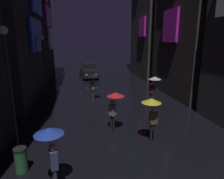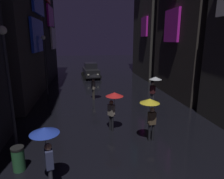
{
  "view_description": "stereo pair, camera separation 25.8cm",
  "coord_description": "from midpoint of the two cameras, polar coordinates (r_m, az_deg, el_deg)",
  "views": [
    {
      "loc": [
        -2.12,
        -3.29,
        4.68
      ],
      "look_at": [
        0.0,
        9.26,
        1.52
      ],
      "focal_mm": 32.0,
      "sensor_mm": 36.0,
      "label": 1
    },
    {
      "loc": [
        -1.86,
        -3.33,
        4.68
      ],
      "look_at": [
        0.0,
        9.26,
        1.52
      ],
      "focal_mm": 32.0,
      "sensor_mm": 36.0,
      "label": 2
    }
  ],
  "objects": [
    {
      "name": "pedestrian_foreground_right_black",
      "position": [
        15.78,
        -5.79,
        2.89
      ],
      "size": [
        0.9,
        0.9,
        2.12
      ],
      "color": "#38332D",
      "rests_on": "ground"
    },
    {
      "name": "pedestrian_near_crossing_clear",
      "position": [
        14.78,
        11.39,
        1.93
      ],
      "size": [
        0.9,
        0.9,
        2.12
      ],
      "color": "#2D2D38",
      "rests_on": "ground"
    },
    {
      "name": "streetlamp_left_far",
      "position": [
        17.97,
        -19.41,
        8.46
      ],
      "size": [
        0.36,
        0.36,
        5.06
      ],
      "color": "#2D2D33",
      "rests_on": "ground"
    },
    {
      "name": "pedestrian_far_right_yellow",
      "position": [
        9.31,
        10.59,
        -5.15
      ],
      "size": [
        0.9,
        0.9,
        2.12
      ],
      "color": "black",
      "rests_on": "ground"
    },
    {
      "name": "pedestrian_foreground_left_red",
      "position": [
        10.17,
        0.02,
        -3.24
      ],
      "size": [
        0.9,
        0.9,
        2.12
      ],
      "color": "black",
      "rests_on": "ground"
    },
    {
      "name": "trash_bin",
      "position": [
        8.38,
        -25.38,
        -17.68
      ],
      "size": [
        0.46,
        0.46,
        0.93
      ],
      "color": "#265933",
      "rests_on": "ground"
    },
    {
      "name": "pedestrian_midstreet_left_blue",
      "position": [
        6.55,
        -18.29,
        -14.15
      ],
      "size": [
        0.9,
        0.9,
        2.12
      ],
      "color": "#2D2D38",
      "rests_on": "ground"
    },
    {
      "name": "building_left_far",
      "position": [
        26.19,
        -22.68,
        17.01
      ],
      "size": [
        4.25,
        8.47,
        13.07
      ],
      "color": "black",
      "rests_on": "ground"
    },
    {
      "name": "streetlamp_left_near",
      "position": [
        9.45,
        -28.11,
        3.93
      ],
      "size": [
        0.36,
        0.36,
        5.24
      ],
      "color": "#2D2D33",
      "rests_on": "ground"
    },
    {
      "name": "car_distant",
      "position": [
        25.34,
        -6.96,
        5.34
      ],
      "size": [
        2.49,
        4.26,
        1.92
      ],
      "color": "black",
      "rests_on": "ground"
    }
  ]
}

